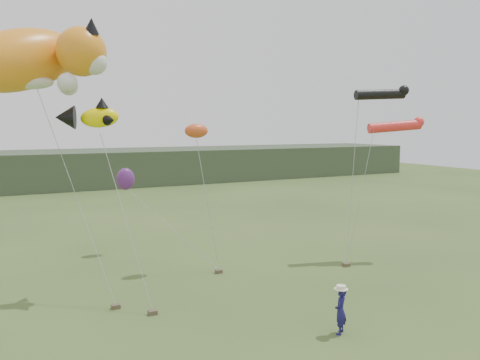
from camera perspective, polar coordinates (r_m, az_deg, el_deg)
name	(u,v)px	position (r m, az deg, el deg)	size (l,w,h in m)	color
ground	(276,342)	(15.78, 4.47, -19.14)	(120.00, 120.00, 0.00)	#385123
headland	(48,170)	(57.20, -22.36, 1.13)	(90.00, 13.00, 4.00)	#2D3D28
festival_attendant	(341,311)	(16.35, 12.16, -15.34)	(0.57, 0.37, 1.56)	#191654
sandbag_anchors	(181,298)	(19.24, -7.16, -14.06)	(16.57, 5.06, 0.16)	brown
cat_kite	(34,59)	(21.82, -23.80, 13.34)	(7.31, 4.87, 3.93)	orange
fish_kite	(87,117)	(19.87, -18.13, 7.34)	(2.61, 1.72, 1.29)	#FFEA00
tube_kites	(392,110)	(25.85, 18.01, 8.14)	(3.33, 2.00, 2.52)	black
misc_kites	(152,161)	(24.43, -10.66, 2.30)	(3.48, 5.00, 3.55)	#D14D20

